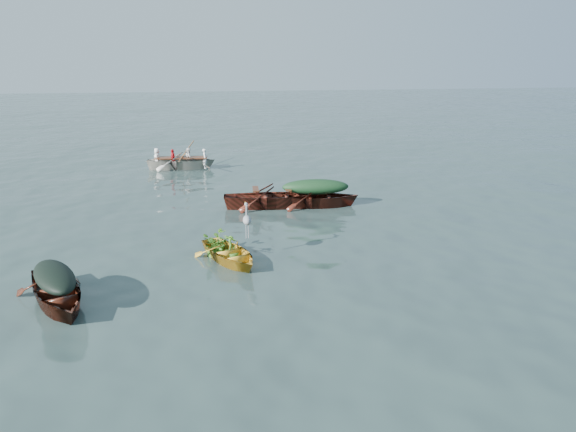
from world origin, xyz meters
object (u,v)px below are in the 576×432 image
(green_tarp_boat, at_px, (315,207))
(heron, at_px, (247,225))
(yellow_dinghy, at_px, (230,261))
(rowed_boat, at_px, (182,169))
(dark_covered_boat, at_px, (58,304))
(open_wooden_boat, at_px, (272,207))

(green_tarp_boat, xyz_separation_m, heron, (-2.84, -4.56, 0.85))
(yellow_dinghy, height_order, rowed_boat, rowed_boat)
(dark_covered_boat, bearing_deg, open_wooden_boat, 28.28)
(green_tarp_boat, height_order, heron, heron)
(green_tarp_boat, xyz_separation_m, rowed_boat, (-4.56, 7.54, 0.00))
(open_wooden_boat, bearing_deg, yellow_dinghy, 165.11)
(open_wooden_boat, relative_size, heron, 4.93)
(heron, bearing_deg, open_wooden_boat, 51.64)
(green_tarp_boat, bearing_deg, heron, 154.66)
(green_tarp_boat, bearing_deg, rowed_boat, 37.70)
(dark_covered_boat, bearing_deg, heron, 4.29)
(dark_covered_boat, xyz_separation_m, open_wooden_boat, (5.60, 6.89, 0.00))
(rowed_boat, bearing_deg, dark_covered_boat, 176.33)
(heron, bearing_deg, dark_covered_boat, -175.57)
(dark_covered_boat, xyz_separation_m, rowed_boat, (2.53, 14.26, 0.00))
(rowed_boat, bearing_deg, yellow_dinghy, -167.90)
(rowed_boat, bearing_deg, open_wooden_boat, -150.99)
(dark_covered_boat, distance_m, open_wooden_boat, 8.88)
(green_tarp_boat, relative_size, rowed_boat, 0.97)
(rowed_boat, bearing_deg, heron, -165.50)
(dark_covered_boat, height_order, heron, heron)
(yellow_dinghy, xyz_separation_m, dark_covered_boat, (-3.77, -1.90, 0.00))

